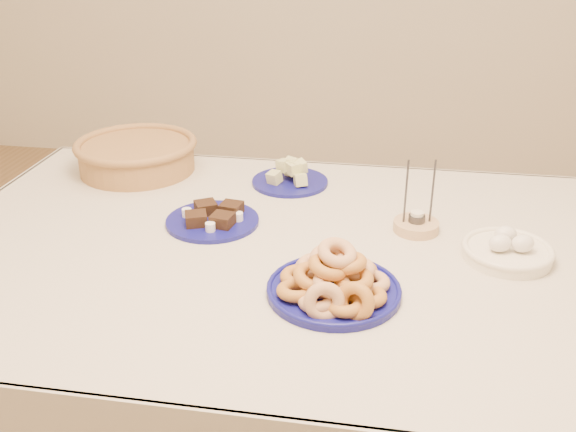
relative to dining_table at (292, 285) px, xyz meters
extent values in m
cylinder|color=brown|center=(-0.70, 0.40, -0.28)|extent=(0.06, 0.06, 0.72)
cylinder|color=brown|center=(0.70, 0.40, -0.28)|extent=(0.06, 0.06, 0.72)
cube|color=beige|center=(0.00, 0.00, 0.10)|extent=(1.70, 1.10, 0.02)
cube|color=beige|center=(0.00, 0.55, -0.03)|extent=(1.70, 0.01, 0.28)
cylinder|color=navy|center=(0.12, -0.19, 0.11)|extent=(0.28, 0.28, 0.01)
torus|color=navy|center=(0.12, -0.19, 0.12)|extent=(0.28, 0.28, 0.01)
torus|color=#B7784C|center=(0.19, -0.17, 0.13)|extent=(0.11, 0.11, 0.02)
torus|color=#995B22|center=(0.16, -0.13, 0.13)|extent=(0.08, 0.08, 0.03)
torus|color=#995B22|center=(0.11, -0.11, 0.13)|extent=(0.10, 0.10, 0.03)
torus|color=#B7784C|center=(0.07, -0.13, 0.13)|extent=(0.10, 0.10, 0.03)
torus|color=#995B22|center=(0.04, -0.18, 0.13)|extent=(0.11, 0.11, 0.03)
torus|color=#995B22|center=(0.05, -0.23, 0.13)|extent=(0.08, 0.09, 0.03)
torus|color=#B7784C|center=(0.09, -0.26, 0.13)|extent=(0.09, 0.09, 0.03)
torus|color=#995B22|center=(0.14, -0.26, 0.13)|extent=(0.08, 0.08, 0.03)
torus|color=#995B22|center=(0.18, -0.22, 0.13)|extent=(0.11, 0.11, 0.03)
torus|color=#B7784C|center=(0.16, -0.16, 0.16)|extent=(0.11, 0.11, 0.03)
torus|color=#995B22|center=(0.12, -0.14, 0.16)|extent=(0.11, 0.11, 0.04)
torus|color=#B7784C|center=(0.08, -0.17, 0.16)|extent=(0.10, 0.10, 0.03)
torus|color=#995B22|center=(0.08, -0.21, 0.16)|extent=(0.11, 0.10, 0.05)
torus|color=#B7784C|center=(0.12, -0.23, 0.16)|extent=(0.11, 0.11, 0.05)
torus|color=#995B22|center=(0.16, -0.21, 0.16)|extent=(0.11, 0.11, 0.03)
torus|color=#995B22|center=(0.14, -0.19, 0.18)|extent=(0.10, 0.10, 0.04)
torus|color=#B7784C|center=(0.10, -0.17, 0.18)|extent=(0.10, 0.10, 0.04)
torus|color=#995B22|center=(0.10, -0.21, 0.18)|extent=(0.09, 0.09, 0.05)
torus|color=#B7784C|center=(0.12, -0.19, 0.20)|extent=(0.11, 0.11, 0.05)
torus|color=#B7784C|center=(0.11, -0.28, 0.14)|extent=(0.09, 0.06, 0.08)
torus|color=#995B22|center=(0.16, -0.27, 0.14)|extent=(0.09, 0.08, 0.08)
cylinder|color=navy|center=(-0.07, 0.37, 0.11)|extent=(0.22, 0.22, 0.01)
cube|color=#C3C87E|center=(-0.08, 0.43, 0.13)|extent=(0.05, 0.05, 0.05)
cube|color=#C3C87E|center=(-0.06, 0.37, 0.16)|extent=(0.05, 0.05, 0.04)
cube|color=#C3C87E|center=(-0.03, 0.33, 0.13)|extent=(0.05, 0.05, 0.04)
cube|color=#C3C87E|center=(-0.07, 0.41, 0.13)|extent=(0.05, 0.05, 0.04)
cube|color=#C3C87E|center=(-0.10, 0.34, 0.13)|extent=(0.05, 0.05, 0.04)
cube|color=#C3C87E|center=(-0.08, 0.37, 0.16)|extent=(0.05, 0.05, 0.04)
cube|color=#C3C87E|center=(-0.05, 0.36, 0.16)|extent=(0.05, 0.05, 0.04)
cube|color=#C3C87E|center=(-0.06, 0.38, 0.16)|extent=(0.04, 0.05, 0.04)
cube|color=#C3C87E|center=(-0.07, 0.39, 0.16)|extent=(0.04, 0.04, 0.04)
cube|color=#C3C87E|center=(-0.05, 0.37, 0.16)|extent=(0.05, 0.05, 0.04)
cube|color=#C3C87E|center=(-0.04, 0.37, 0.16)|extent=(0.05, 0.05, 0.04)
cylinder|color=navy|center=(-0.21, 0.09, 0.11)|extent=(0.27, 0.27, 0.01)
cube|color=black|center=(-0.24, 0.05, 0.13)|extent=(0.07, 0.07, 0.03)
cube|color=black|center=(-0.18, 0.06, 0.13)|extent=(0.06, 0.06, 0.03)
cube|color=black|center=(-0.24, 0.12, 0.13)|extent=(0.07, 0.07, 0.03)
cube|color=black|center=(-0.17, 0.12, 0.13)|extent=(0.06, 0.06, 0.03)
cylinder|color=white|center=(-0.28, 0.09, 0.13)|extent=(0.03, 0.03, 0.02)
cylinder|color=white|center=(-0.20, 0.02, 0.13)|extent=(0.03, 0.03, 0.02)
cylinder|color=white|center=(-0.15, 0.09, 0.13)|extent=(0.03, 0.03, 0.02)
cylinder|color=brown|center=(-0.53, 0.40, 0.15)|extent=(0.44, 0.44, 0.08)
torus|color=brown|center=(-0.53, 0.40, 0.19)|extent=(0.47, 0.47, 0.02)
cylinder|color=tan|center=(0.28, 0.13, 0.12)|extent=(0.13, 0.13, 0.03)
cylinder|color=#3D3D42|center=(0.28, 0.13, 0.14)|extent=(0.05, 0.05, 0.02)
cylinder|color=silver|center=(0.28, 0.13, 0.15)|extent=(0.04, 0.04, 0.01)
cylinder|color=#3D3D42|center=(0.25, 0.12, 0.21)|extent=(0.01, 0.01, 0.16)
cylinder|color=#3D3D42|center=(0.31, 0.13, 0.21)|extent=(0.01, 0.01, 0.16)
cylinder|color=white|center=(0.48, 0.02, 0.12)|extent=(0.25, 0.25, 0.03)
torus|color=white|center=(0.48, 0.02, 0.13)|extent=(0.25, 0.25, 0.01)
ellipsoid|color=silver|center=(0.46, 0.00, 0.15)|extent=(0.06, 0.05, 0.04)
ellipsoid|color=silver|center=(0.51, 0.01, 0.15)|extent=(0.06, 0.05, 0.04)
ellipsoid|color=silver|center=(0.47, 0.05, 0.15)|extent=(0.06, 0.05, 0.04)
camera|label=1|loc=(0.21, -1.28, 0.80)|focal=40.00mm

